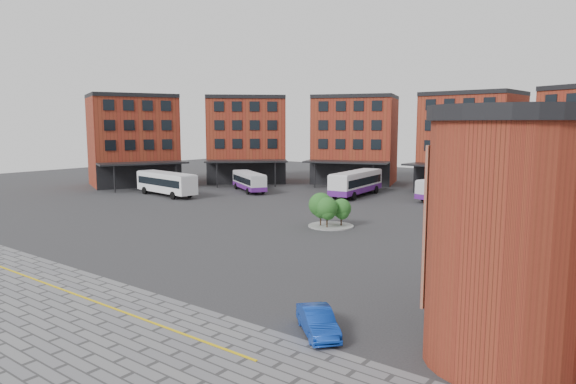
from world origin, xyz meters
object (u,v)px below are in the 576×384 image
Objects in this scene: bus_b at (249,181)px; bus_e at (551,203)px; bus_a at (166,182)px; tree_island at (328,209)px; bus_c at (356,183)px; blue_car at (318,321)px; bus_d at (447,188)px.

bus_e is (39.88, 2.73, 0.18)m from bus_b.
bus_a is at bearing -178.03° from bus_b.
tree_island is 0.38× the size of bus_a.
bus_c is (21.03, 15.78, -0.07)m from bus_a.
tree_island is at bearing -91.43° from bus_a.
tree_island reaches higher than bus_e.
tree_island is 28.24m from bus_b.
tree_island is 30.12m from bus_a.
bus_b is 2.54× the size of blue_car.
tree_island reaches higher than blue_car.
bus_d is at bearing 12.71° from bus_c.
bus_a is at bearing -156.87° from bus_e.
blue_car is at bearing -58.09° from tree_island.
bus_e is at bearing -54.41° from bus_b.
bus_e reaches higher than blue_car.
blue_car is (13.50, -21.67, -1.16)m from tree_island.
bus_d is 2.75× the size of blue_car.
bus_c reaches higher than bus_b.
tree_island is 0.42× the size of bus_d.
bus_e is 39.76m from blue_car.
bus_d is at bearing 54.99° from blue_car.
bus_b is (5.97, 10.47, -0.39)m from bus_a.
tree_island is 24.54m from bus_d.
bus_c is at bearing -147.19° from bus_d.
tree_island is 0.36× the size of bus_c.
bus_a is (-29.74, 4.78, 0.13)m from tree_island.
bus_d is 14.97m from bus_e.
bus_a is at bearing 100.21° from blue_car.
bus_a is 26.29m from bus_c.
tree_island is at bearing 73.58° from blue_car.
bus_b reaches higher than blue_car.
tree_island is at bearing -82.04° from bus_d.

